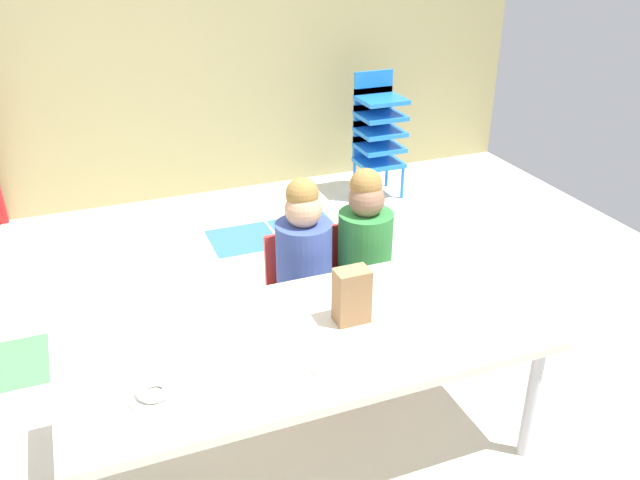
{
  "coord_description": "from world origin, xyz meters",
  "views": [
    {
      "loc": [
        -0.52,
        -2.51,
        1.98
      ],
      "look_at": [
        0.33,
        -0.35,
        0.81
      ],
      "focal_mm": 37.16,
      "sensor_mm": 36.0,
      "label": 1
    }
  ],
  "objects_px": {
    "seated_child_near_camera": "(303,253)",
    "donut_powdered_on_plate": "(154,390)",
    "kid_chair_blue_stack": "(378,128)",
    "paper_bag_brown": "(352,296)",
    "paper_plate_center_table": "(330,362)",
    "paper_plate_near_edge": "(155,395)",
    "craft_table": "(306,345)",
    "seated_child_middle_seat": "(364,242)"
  },
  "relations": [
    {
      "from": "seated_child_near_camera",
      "to": "donut_powdered_on_plate",
      "type": "distance_m",
      "value": 1.11
    },
    {
      "from": "kid_chair_blue_stack",
      "to": "paper_bag_brown",
      "type": "bearing_deg",
      "value": -118.22
    },
    {
      "from": "kid_chair_blue_stack",
      "to": "paper_plate_center_table",
      "type": "relative_size",
      "value": 5.11
    },
    {
      "from": "kid_chair_blue_stack",
      "to": "paper_plate_near_edge",
      "type": "xyz_separation_m",
      "value": [
        -2.02,
        -2.5,
        0.05
      ]
    },
    {
      "from": "paper_plate_near_edge",
      "to": "seated_child_near_camera",
      "type": "bearing_deg",
      "value": 43.9
    },
    {
      "from": "craft_table",
      "to": "seated_child_near_camera",
      "type": "distance_m",
      "value": 0.67
    },
    {
      "from": "kid_chair_blue_stack",
      "to": "donut_powdered_on_plate",
      "type": "height_order",
      "value": "kid_chair_blue_stack"
    },
    {
      "from": "paper_plate_near_edge",
      "to": "craft_table",
      "type": "bearing_deg",
      "value": 13.64
    },
    {
      "from": "craft_table",
      "to": "paper_bag_brown",
      "type": "relative_size",
      "value": 8.09
    },
    {
      "from": "paper_bag_brown",
      "to": "kid_chair_blue_stack",
      "type": "bearing_deg",
      "value": 61.78
    },
    {
      "from": "seated_child_near_camera",
      "to": "kid_chair_blue_stack",
      "type": "bearing_deg",
      "value": 54.67
    },
    {
      "from": "kid_chair_blue_stack",
      "to": "craft_table",
      "type": "bearing_deg",
      "value": -121.57
    },
    {
      "from": "paper_bag_brown",
      "to": "paper_plate_center_table",
      "type": "height_order",
      "value": "paper_bag_brown"
    },
    {
      "from": "seated_child_near_camera",
      "to": "seated_child_middle_seat",
      "type": "height_order",
      "value": "same"
    },
    {
      "from": "kid_chair_blue_stack",
      "to": "paper_plate_near_edge",
      "type": "bearing_deg",
      "value": -129.01
    },
    {
      "from": "seated_child_near_camera",
      "to": "seated_child_middle_seat",
      "type": "bearing_deg",
      "value": 0.0
    },
    {
      "from": "paper_bag_brown",
      "to": "craft_table",
      "type": "bearing_deg",
      "value": -171.59
    },
    {
      "from": "seated_child_near_camera",
      "to": "paper_plate_center_table",
      "type": "relative_size",
      "value": 5.1
    },
    {
      "from": "paper_bag_brown",
      "to": "seated_child_middle_seat",
      "type": "bearing_deg",
      "value": 60.78
    },
    {
      "from": "donut_powdered_on_plate",
      "to": "craft_table",
      "type": "bearing_deg",
      "value": 13.64
    },
    {
      "from": "paper_plate_center_table",
      "to": "donut_powdered_on_plate",
      "type": "relative_size",
      "value": 1.5
    },
    {
      "from": "kid_chair_blue_stack",
      "to": "paper_bag_brown",
      "type": "relative_size",
      "value": 4.18
    },
    {
      "from": "paper_plate_center_table",
      "to": "paper_bag_brown",
      "type": "bearing_deg",
      "value": 51.03
    },
    {
      "from": "paper_plate_center_table",
      "to": "seated_child_middle_seat",
      "type": "bearing_deg",
      "value": 57.96
    },
    {
      "from": "paper_plate_center_table",
      "to": "seated_child_near_camera",
      "type": "bearing_deg",
      "value": 76.31
    },
    {
      "from": "seated_child_middle_seat",
      "to": "paper_plate_center_table",
      "type": "height_order",
      "value": "seated_child_middle_seat"
    },
    {
      "from": "kid_chair_blue_stack",
      "to": "donut_powdered_on_plate",
      "type": "xyz_separation_m",
      "value": [
        -2.02,
        -2.5,
        0.07
      ]
    },
    {
      "from": "paper_plate_near_edge",
      "to": "paper_plate_center_table",
      "type": "xyz_separation_m",
      "value": [
        0.6,
        -0.05,
        0.0
      ]
    },
    {
      "from": "paper_plate_center_table",
      "to": "donut_powdered_on_plate",
      "type": "height_order",
      "value": "donut_powdered_on_plate"
    },
    {
      "from": "craft_table",
      "to": "paper_plate_center_table",
      "type": "distance_m",
      "value": 0.19
    },
    {
      "from": "seated_child_near_camera",
      "to": "paper_plate_center_table",
      "type": "distance_m",
      "value": 0.84
    },
    {
      "from": "seated_child_middle_seat",
      "to": "paper_bag_brown",
      "type": "xyz_separation_m",
      "value": [
        -0.33,
        -0.6,
        0.12
      ]
    },
    {
      "from": "paper_plate_center_table",
      "to": "donut_powdered_on_plate",
      "type": "xyz_separation_m",
      "value": [
        -0.6,
        0.05,
        0.02
      ]
    },
    {
      "from": "craft_table",
      "to": "donut_powdered_on_plate",
      "type": "bearing_deg",
      "value": -166.36
    },
    {
      "from": "craft_table",
      "to": "paper_bag_brown",
      "type": "xyz_separation_m",
      "value": [
        0.2,
        0.03,
        0.15
      ]
    },
    {
      "from": "kid_chair_blue_stack",
      "to": "paper_plate_near_edge",
      "type": "height_order",
      "value": "kid_chair_blue_stack"
    },
    {
      "from": "craft_table",
      "to": "paper_plate_center_table",
      "type": "xyz_separation_m",
      "value": [
        0.02,
        -0.19,
        0.05
      ]
    },
    {
      "from": "paper_bag_brown",
      "to": "donut_powdered_on_plate",
      "type": "bearing_deg",
      "value": -167.69
    },
    {
      "from": "seated_child_near_camera",
      "to": "paper_plate_near_edge",
      "type": "distance_m",
      "value": 1.11
    },
    {
      "from": "paper_bag_brown",
      "to": "paper_plate_near_edge",
      "type": "height_order",
      "value": "paper_bag_brown"
    },
    {
      "from": "donut_powdered_on_plate",
      "to": "paper_bag_brown",
      "type": "bearing_deg",
      "value": 12.31
    },
    {
      "from": "kid_chair_blue_stack",
      "to": "paper_plate_center_table",
      "type": "height_order",
      "value": "kid_chair_blue_stack"
    }
  ]
}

